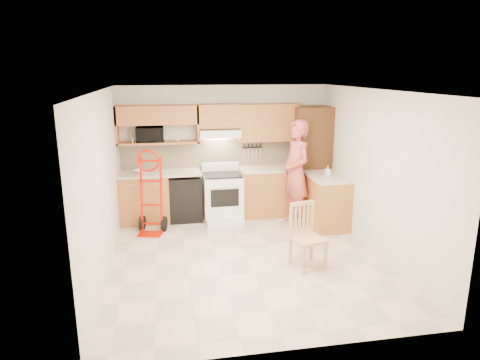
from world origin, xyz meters
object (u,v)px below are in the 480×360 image
object	(u,v)px
person	(296,173)
dining_chair	(308,237)
range	(223,194)
hand_truck	(150,196)
microwave	(150,134)

from	to	relation	value
person	dining_chair	xyz separation A→B (m)	(-0.36, -1.80, -0.50)
range	hand_truck	size ratio (longest dim) A/B	0.79
range	person	size ratio (longest dim) A/B	0.55
microwave	person	bearing A→B (deg)	-15.91
microwave	person	distance (m)	2.76
person	microwave	bearing A→B (deg)	-116.53
range	hand_truck	bearing A→B (deg)	-162.68
microwave	dining_chair	xyz separation A→B (m)	(2.22, -2.53, -1.16)
person	hand_truck	distance (m)	2.63
dining_chair	range	bearing A→B (deg)	98.73
range	person	xyz separation A→B (m)	(1.29, -0.38, 0.44)
hand_truck	dining_chair	size ratio (longest dim) A/B	1.43
microwave	hand_truck	bearing A→B (deg)	-92.22
microwave	dining_chair	distance (m)	3.56
microwave	person	size ratio (longest dim) A/B	0.26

